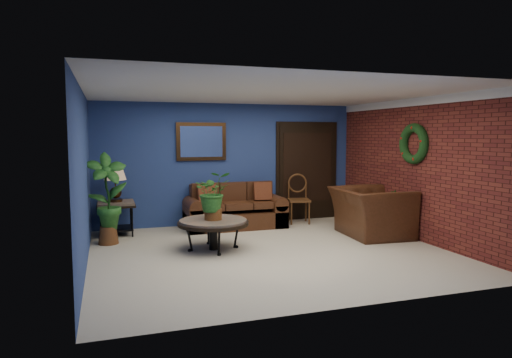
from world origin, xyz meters
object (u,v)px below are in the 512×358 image
object	(u,v)px
sofa	(234,213)
table_lamp	(115,179)
coffee_table	(213,223)
end_table	(116,209)
armchair	(371,212)
side_chair	(298,195)

from	to	relation	value
sofa	table_lamp	size ratio (longest dim) A/B	3.01
coffee_table	end_table	world-z (taller)	end_table
coffee_table	table_lamp	bearing A→B (deg)	131.70
sofa	end_table	bearing A→B (deg)	-179.38
end_table	armchair	size ratio (longest dim) A/B	0.50
coffee_table	side_chair	world-z (taller)	side_chair
coffee_table	armchair	size ratio (longest dim) A/B	0.85
table_lamp	armchair	distance (m)	4.75
sofa	coffee_table	distance (m)	1.86
table_lamp	armchair	bearing A→B (deg)	-19.16
sofa	armchair	xyz separation A→B (m)	(2.17, -1.57, 0.15)
end_table	coffee_table	bearing A→B (deg)	-48.30
table_lamp	armchair	size ratio (longest dim) A/B	0.49
side_chair	armchair	xyz separation A→B (m)	(0.75, -1.62, -0.14)
coffee_table	end_table	bearing A→B (deg)	131.70
table_lamp	side_chair	bearing A→B (deg)	1.15
sofa	side_chair	size ratio (longest dim) A/B	1.92
sofa	end_table	xyz separation A→B (m)	(-2.28, -0.02, 0.19)
side_chair	sofa	bearing A→B (deg)	-164.44
sofa	side_chair	xyz separation A→B (m)	(1.43, 0.05, 0.29)
coffee_table	side_chair	size ratio (longest dim) A/B	1.11
end_table	side_chair	bearing A→B (deg)	1.15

